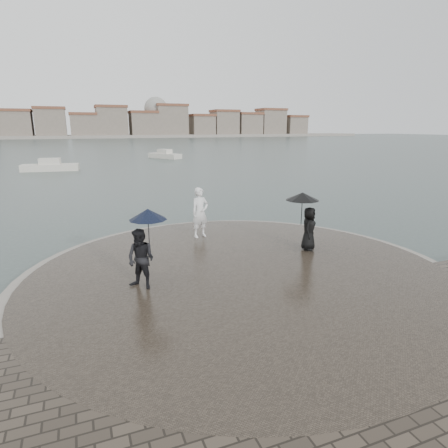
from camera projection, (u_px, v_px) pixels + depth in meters
name	position (u px, v px, depth m)	size (l,w,h in m)	color
ground	(309.00, 347.00, 7.67)	(400.00, 400.00, 0.00)	#2B3835
kerb_ring	(240.00, 278.00, 10.78)	(12.50, 12.50, 0.32)	gray
quay_tip	(240.00, 277.00, 10.78)	(11.90, 11.90, 0.36)	#2D261E
statue	(200.00, 213.00, 13.89)	(0.68, 0.45, 1.87)	white
visitor_left	(143.00, 247.00, 9.42)	(1.21, 1.06, 2.04)	black
visitor_right	(306.00, 216.00, 12.37)	(1.21, 1.10, 1.95)	black
far_skyline	(67.00, 124.00, 148.88)	(260.00, 20.00, 37.00)	gray
boats	(117.00, 160.00, 46.19)	(19.40, 15.56, 1.50)	beige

